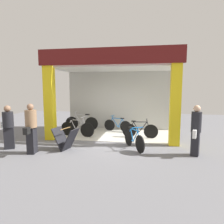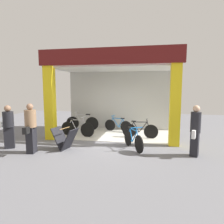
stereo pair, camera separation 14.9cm
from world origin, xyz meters
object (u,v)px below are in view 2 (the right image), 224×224
Objects in this scene: bicycle_inside_0 at (140,130)px; bicycle_inside_1 at (118,125)px; bicycle_parked_0 at (133,140)px; bicycle_inside_3 at (82,123)px; pedestrian_1 at (31,128)px; sandwich_board_sign at (65,139)px; pedestrian_0 at (195,131)px; bicycle_inside_2 at (77,128)px; pedestrian_2 at (8,126)px.

bicycle_inside_1 is at bearing 137.06° from bicycle_inside_0.
bicycle_inside_1 is 1.03× the size of bicycle_parked_0.
pedestrian_1 reaches higher than bicycle_inside_3.
pedestrian_1 is at bearing -96.51° from bicycle_inside_3.
bicycle_inside_1 is 4.50m from pedestrian_1.
sandwich_board_sign is (-2.53, -2.18, 0.05)m from bicycle_inside_0.
pedestrian_0 is (3.01, -3.08, 0.52)m from bicycle_inside_1.
bicycle_inside_2 is at bearing 159.21° from pedestrian_0.
bicycle_inside_2 is 1.73× the size of sandwich_board_sign.
bicycle_inside_0 is 0.93× the size of pedestrian_1.
sandwich_board_sign is 0.60× the size of pedestrian_2.
bicycle_inside_1 is 4.93m from pedestrian_2.
pedestrian_0 is at bearing -20.79° from bicycle_inside_2.
bicycle_inside_2 reaches higher than bicycle_inside_1.
bicycle_parked_0 is at bearing 9.58° from pedestrian_2.
bicycle_inside_1 is at bearing 58.33° from pedestrian_1.
sandwich_board_sign is 2.14m from pedestrian_2.
bicycle_inside_3 is 3.93m from pedestrian_1.
pedestrian_2 reaches higher than bicycle_parked_0.
pedestrian_0 is 6.48m from pedestrian_2.
bicycle_parked_0 is 0.82× the size of pedestrian_1.
bicycle_inside_3 is at bearing 99.03° from sandwich_board_sign.
bicycle_parked_0 is 3.56m from pedestrian_1.
bicycle_inside_1 is at bearing 134.35° from pedestrian_0.
bicycle_inside_0 is 1.14× the size of bicycle_parked_0.
pedestrian_2 is at bearing -176.54° from pedestrian_0.
pedestrian_2 is (-4.62, -2.40, 0.48)m from bicycle_inside_0.
bicycle_parked_0 is at bearing -95.47° from bicycle_inside_0.
bicycle_inside_1 is at bearing 110.15° from bicycle_parked_0.
bicycle_parked_0 is (1.00, -2.72, 0.02)m from bicycle_inside_1.
pedestrian_1 is (-3.34, -1.09, 0.54)m from bicycle_parked_0.
pedestrian_2 is (-4.46, -0.75, 0.48)m from bicycle_parked_0.
pedestrian_1 is at bearing -162.02° from bicycle_parked_0.
bicycle_inside_0 reaches higher than sandwich_board_sign.
bicycle_parked_0 reaches higher than bicycle_inside_1.
bicycle_inside_3 is (-3.06, 1.15, 0.04)m from bicycle_inside_0.
bicycle_inside_3 is 5.86m from pedestrian_0.
pedestrian_0 reaches higher than bicycle_inside_3.
sandwich_board_sign is at bearing -81.70° from bicycle_inside_2.
bicycle_inside_3 is at bearing 177.88° from bicycle_inside_1.
bicycle_inside_3 is (-0.24, 1.38, 0.02)m from bicycle_inside_2.
pedestrian_2 is at bearing -174.03° from sandwich_board_sign.
sandwich_board_sign is (0.28, -1.95, 0.03)m from bicycle_inside_2.
bicycle_inside_0 is 2.78m from pedestrian_0.
bicycle_inside_1 is 1.91m from bicycle_inside_3.
bicycle_parked_0 is 2.43m from sandwich_board_sign.
bicycle_inside_2 is at bearing 98.30° from sandwich_board_sign.
bicycle_parked_0 is at bearing 12.69° from sandwich_board_sign.
pedestrian_2 reaches higher than bicycle_inside_1.
bicycle_inside_0 is 0.99× the size of pedestrian_2.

